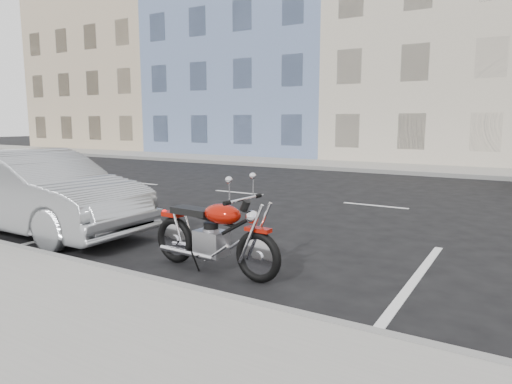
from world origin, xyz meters
TOP-DOWN VIEW (x-y plane):
  - ground at (0.00, 0.00)m, footprint 120.00×120.00m
  - sidewalk_far at (-5.00, 8.70)m, footprint 80.00×3.40m
  - curb_near at (-5.00, -7.00)m, footprint 80.00×0.12m
  - curb_far at (-5.00, 7.00)m, footprint 80.00×0.12m
  - bldg_far_west at (-26.00, 16.30)m, footprint 12.00×12.00m
  - bldg_blue at (-14.00, 16.30)m, footprint 12.00×12.00m
  - bldg_cream at (-2.00, 16.30)m, footprint 12.00×12.00m
  - motorcycle at (-1.68, -6.11)m, footprint 2.15×0.71m
  - sedan_silver at (-6.55, -5.92)m, footprint 4.66×1.66m

SIDE VIEW (x-z plane):
  - ground at x=0.00m, z-range 0.00..0.00m
  - sidewalk_far at x=-5.00m, z-range 0.00..0.15m
  - curb_near at x=-5.00m, z-range 0.00..0.16m
  - curb_far at x=-5.00m, z-range 0.00..0.16m
  - motorcycle at x=-1.68m, z-range -0.05..1.03m
  - sedan_silver at x=-6.55m, z-range 0.00..1.53m
  - bldg_cream at x=-2.00m, z-range 0.00..11.50m
  - bldg_far_west at x=-26.00m, z-range 0.00..12.00m
  - bldg_blue at x=-14.00m, z-range 0.00..13.00m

